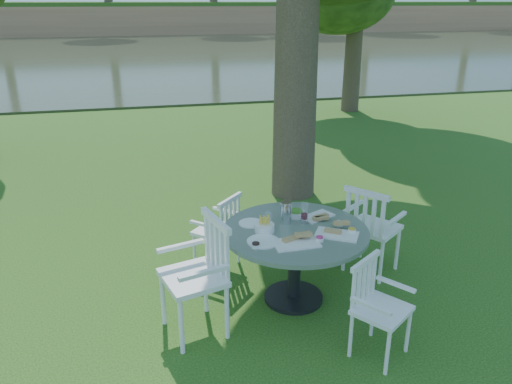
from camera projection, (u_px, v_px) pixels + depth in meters
ground at (260, 274)px, 5.22m from camera, size 140.00×140.00×0.00m
table at (295, 244)px, 4.58m from camera, size 1.33×1.33×0.74m
chair_ne at (369, 224)px, 5.05m from camera, size 0.65×0.66×0.96m
chair_nw at (222, 227)px, 5.19m from camera, size 0.56×0.57×0.82m
chair_sw at (204, 267)px, 4.17m from camera, size 0.60×0.62×1.02m
chair_se at (373, 300)px, 3.93m from camera, size 0.55×0.55×0.80m
tableware at (289, 224)px, 4.53m from camera, size 1.03×0.77×0.21m
river at (154, 55)px, 26.08m from camera, size 100.00×28.00×0.12m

